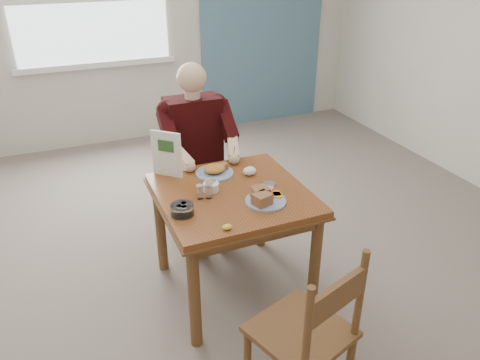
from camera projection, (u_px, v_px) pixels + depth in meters
name	position (u px, v px, depth m)	size (l,w,h in m)	color
floor	(233.00, 286.00, 3.24)	(6.00, 6.00, 0.00)	#72655C
wall_back	(129.00, 17.00, 5.06)	(5.50, 5.50, 0.00)	beige
accent_panel	(263.00, 9.00, 5.59)	(1.60, 0.02, 2.80)	slate
lemon_wedge	(227.00, 227.00, 2.51)	(0.06, 0.04, 0.03)	yellow
napkin	(250.00, 171.00, 3.09)	(0.09, 0.07, 0.06)	white
metal_dish	(269.00, 184.00, 2.97)	(0.08, 0.08, 0.01)	silver
table	(233.00, 207.00, 2.95)	(0.92, 0.92, 0.75)	brown
chair_far	(195.00, 177.00, 3.67)	(0.42, 0.42, 0.95)	brown
chair_near	(308.00, 335.00, 2.21)	(0.53, 0.53, 0.95)	brown
diner	(197.00, 142.00, 3.45)	(0.53, 0.56, 1.39)	gray
near_plate	(264.00, 198.00, 2.77)	(0.28, 0.28, 0.08)	white
far_plate	(215.00, 170.00, 3.10)	(0.29, 0.29, 0.07)	white
caddy	(211.00, 187.00, 2.90)	(0.11, 0.11, 0.07)	white
shakers	(204.00, 191.00, 2.80)	(0.10, 0.06, 0.09)	white
creamer	(182.00, 209.00, 2.64)	(0.17, 0.17, 0.06)	white
menu	(167.00, 154.00, 3.02)	(0.17, 0.15, 0.31)	white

